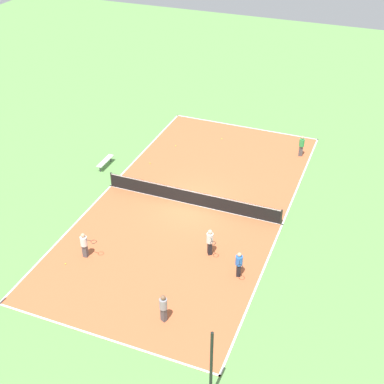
# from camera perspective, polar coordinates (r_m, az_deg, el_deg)

# --- Properties ---
(ground_plane) EXTENTS (80.00, 80.00, 0.00)m
(ground_plane) POSITION_cam_1_polar(r_m,az_deg,el_deg) (32.03, -0.00, -1.34)
(ground_plane) COLOR #60934C
(court_surface) EXTENTS (11.12, 22.02, 0.02)m
(court_surface) POSITION_cam_1_polar(r_m,az_deg,el_deg) (32.03, -0.00, -1.32)
(court_surface) COLOR #C66038
(court_surface) RESTS_ON ground_plane
(tennis_net) EXTENTS (10.92, 0.10, 1.00)m
(tennis_net) POSITION_cam_1_polar(r_m,az_deg,el_deg) (31.73, -0.00, -0.56)
(tennis_net) COLOR black
(tennis_net) RESTS_ON court_surface
(bench) EXTENTS (0.36, 1.73, 0.45)m
(bench) POSITION_cam_1_polar(r_m,az_deg,el_deg) (36.02, -9.24, 3.25)
(bench) COLOR silver
(bench) RESTS_ON ground_plane
(player_near_blue) EXTENTS (0.63, 0.99, 1.47)m
(player_near_blue) POSITION_cam_1_polar(r_m,az_deg,el_deg) (26.69, 5.03, -7.55)
(player_near_blue) COLOR black
(player_near_blue) RESTS_ON court_surface
(player_near_white) EXTENTS (0.94, 0.37, 1.51)m
(player_near_white) POSITION_cam_1_polar(r_m,az_deg,el_deg) (28.25, -11.42, -5.42)
(player_near_white) COLOR #4C4C51
(player_near_white) RESTS_ON court_surface
(player_baseline_gray) EXTENTS (0.48, 0.48, 1.54)m
(player_baseline_gray) POSITION_cam_1_polar(r_m,az_deg,el_deg) (24.45, -3.07, -12.10)
(player_baseline_gray) COLOR #4C4C51
(player_baseline_gray) RESTS_ON court_surface
(player_far_white) EXTENTS (0.80, 0.96, 1.59)m
(player_far_white) POSITION_cam_1_polar(r_m,az_deg,el_deg) (27.83, 1.93, -5.20)
(player_far_white) COLOR black
(player_far_white) RESTS_ON court_surface
(player_far_green) EXTENTS (0.43, 0.43, 1.52)m
(player_far_green) POSITION_cam_1_polar(r_m,az_deg,el_deg) (37.29, 11.60, 4.97)
(player_far_green) COLOR #4C4C51
(player_far_green) RESTS_ON court_surface
(tennis_ball_near_net) EXTENTS (0.07, 0.07, 0.07)m
(tennis_ball_near_net) POSITION_cam_1_polar(r_m,az_deg,el_deg) (28.51, -13.34, -7.45)
(tennis_ball_near_net) COLOR #CCE033
(tennis_ball_near_net) RESTS_ON court_surface
(tennis_ball_far_baseline) EXTENTS (0.07, 0.07, 0.07)m
(tennis_ball_far_baseline) POSITION_cam_1_polar(r_m,az_deg,el_deg) (36.10, -4.50, 3.08)
(tennis_ball_far_baseline) COLOR #CCE033
(tennis_ball_far_baseline) RESTS_ON court_surface
(tennis_ball_left_sideline) EXTENTS (0.07, 0.07, 0.07)m
(tennis_ball_left_sideline) POSITION_cam_1_polar(r_m,az_deg,el_deg) (39.08, 3.19, 5.69)
(tennis_ball_left_sideline) COLOR #CCE033
(tennis_ball_left_sideline) RESTS_ON court_surface
(tennis_ball_right_alley) EXTENTS (0.07, 0.07, 0.07)m
(tennis_ball_right_alley) POSITION_cam_1_polar(r_m,az_deg,el_deg) (38.11, -1.76, 4.94)
(tennis_ball_right_alley) COLOR #CCE033
(tennis_ball_right_alley) RESTS_ON court_surface
(fence_post_back_left) EXTENTS (0.12, 0.12, 3.78)m
(fence_post_back_left) POSITION_cam_1_polar(r_m,az_deg,el_deg) (21.00, 2.06, -18.19)
(fence_post_back_left) COLOR black
(fence_post_back_left) RESTS_ON ground_plane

